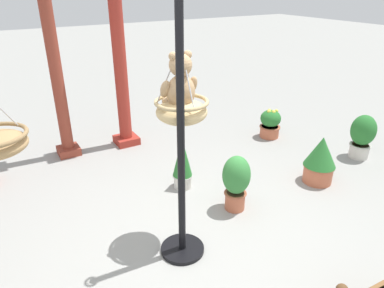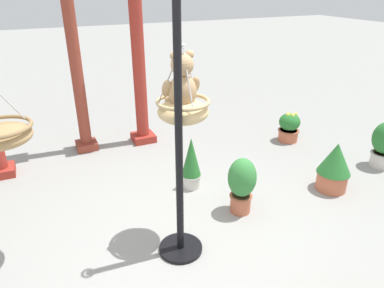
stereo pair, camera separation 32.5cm
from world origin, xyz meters
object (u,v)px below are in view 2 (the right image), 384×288
at_px(hanging_basket_left_high, 1,134).
at_px(potted_plant_small_succulent, 289,127).
at_px(teddy_bear, 182,84).
at_px(greenhouse_pillar_right, 138,58).
at_px(potted_plant_conical_shrub, 334,166).
at_px(potted_plant_fern_front, 191,163).
at_px(greenhouse_pillar_far_back, 76,63).
at_px(display_pole_central, 180,186).
at_px(potted_plant_trailing_ivy, 242,183).
at_px(hanging_basket_with_teddy, 183,110).

relative_size(hanging_basket_left_high, potted_plant_small_succulent, 1.11).
relative_size(teddy_bear, potted_plant_small_succulent, 1.05).
xyz_separation_m(greenhouse_pillar_right, potted_plant_small_succulent, (2.25, -1.02, -1.15)).
distance_m(greenhouse_pillar_right, potted_plant_conical_shrub, 3.25).
relative_size(teddy_bear, potted_plant_fern_front, 0.75).
distance_m(hanging_basket_left_high, greenhouse_pillar_far_back, 2.45).
xyz_separation_m(teddy_bear, potted_plant_fern_front, (0.45, 0.79, -1.29)).
distance_m(display_pole_central, potted_plant_trailing_ivy, 1.03).
bearing_deg(greenhouse_pillar_right, potted_plant_small_succulent, -24.37).
bearing_deg(greenhouse_pillar_right, hanging_basket_left_high, -130.58).
bearing_deg(hanging_basket_with_teddy, potted_plant_conical_shrub, 0.10).
xyz_separation_m(teddy_bear, potted_plant_conical_shrub, (2.10, -0.02, -1.31)).
bearing_deg(greenhouse_pillar_far_back, hanging_basket_with_teddy, -76.62).
xyz_separation_m(potted_plant_fern_front, potted_plant_conical_shrub, (1.65, -0.81, -0.02)).
xyz_separation_m(potted_plant_small_succulent, potted_plant_trailing_ivy, (-1.82, -1.42, 0.13)).
xyz_separation_m(teddy_bear, greenhouse_pillar_right, (0.32, 2.49, -0.24)).
relative_size(greenhouse_pillar_right, potted_plant_trailing_ivy, 4.17).
bearing_deg(potted_plant_trailing_ivy, potted_plant_fern_front, 112.27).
distance_m(potted_plant_fern_front, potted_plant_trailing_ivy, 0.80).
xyz_separation_m(greenhouse_pillar_far_back, potted_plant_trailing_ivy, (1.37, -2.51, -1.01)).
xyz_separation_m(hanging_basket_left_high, greenhouse_pillar_right, (1.88, 2.19, 0.09)).
height_order(greenhouse_pillar_right, potted_plant_fern_front, greenhouse_pillar_right).
xyz_separation_m(teddy_bear, potted_plant_small_succulent, (2.57, 1.47, -1.39)).
relative_size(display_pole_central, potted_plant_trailing_ivy, 3.50).
xyz_separation_m(hanging_basket_left_high, greenhouse_pillar_far_back, (0.94, 2.27, 0.08)).
height_order(potted_plant_fern_front, potted_plant_conical_shrub, potted_plant_fern_front).
distance_m(teddy_bear, potted_plant_trailing_ivy, 1.47).
relative_size(teddy_bear, hanging_basket_left_high, 0.95).
relative_size(teddy_bear, greenhouse_pillar_far_back, 0.18).
xyz_separation_m(greenhouse_pillar_right, potted_plant_fern_front, (0.13, -1.70, -1.05)).
distance_m(display_pole_central, potted_plant_small_succulent, 3.27).
height_order(greenhouse_pillar_far_back, potted_plant_trailing_ivy, greenhouse_pillar_far_back).
xyz_separation_m(hanging_basket_with_teddy, greenhouse_pillar_right, (0.32, 2.51, -0.01)).
bearing_deg(potted_plant_fern_front, hanging_basket_with_teddy, -118.91).
bearing_deg(display_pole_central, hanging_basket_left_high, 157.87).
bearing_deg(potted_plant_fern_front, display_pole_central, -119.40).
distance_m(greenhouse_pillar_right, potted_plant_small_succulent, 2.73).
bearing_deg(greenhouse_pillar_far_back, potted_plant_trailing_ivy, -61.42).
bearing_deg(greenhouse_pillar_right, potted_plant_conical_shrub, -54.67).
relative_size(greenhouse_pillar_far_back, potted_plant_fern_front, 4.07).
xyz_separation_m(display_pole_central, greenhouse_pillar_far_back, (-0.47, 2.84, 0.64)).
xyz_separation_m(greenhouse_pillar_right, greenhouse_pillar_far_back, (-0.93, 0.08, -0.01)).
bearing_deg(potted_plant_fern_front, potted_plant_conical_shrub, -26.24).
bearing_deg(potted_plant_fern_front, greenhouse_pillar_right, 94.44).
xyz_separation_m(greenhouse_pillar_right, potted_plant_conical_shrub, (1.78, -2.51, -1.06)).
height_order(hanging_basket_with_teddy, teddy_bear, hanging_basket_with_teddy).
bearing_deg(potted_plant_conical_shrub, potted_plant_small_succulent, 72.38).
height_order(greenhouse_pillar_right, greenhouse_pillar_far_back, greenhouse_pillar_right).
relative_size(hanging_basket_left_high, greenhouse_pillar_far_back, 0.20).
height_order(teddy_bear, greenhouse_pillar_right, greenhouse_pillar_right).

